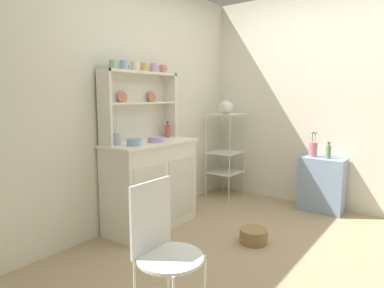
{
  "coord_description": "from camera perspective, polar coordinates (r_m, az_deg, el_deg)",
  "views": [
    {
      "loc": [
        -2.4,
        -0.89,
        1.31
      ],
      "look_at": [
        0.28,
        1.12,
        0.82
      ],
      "focal_mm": 31.18,
      "sensor_mm": 36.0,
      "label": 1
    }
  ],
  "objects": [
    {
      "name": "bowl_floral_medium",
      "position": [
        3.22,
        -6.23,
        0.75
      ],
      "size": [
        0.16,
        0.16,
        0.05
      ],
      "primitive_type": "cylinder",
      "color": "#B79ECC",
      "rests_on": "hutch_cabinet"
    },
    {
      "name": "ground_plane",
      "position": [
        2.87,
        15.52,
        -19.18
      ],
      "size": [
        3.84,
        3.84,
        0.0
      ],
      "primitive_type": "plane",
      "color": "tan",
      "rests_on": "ground"
    },
    {
      "name": "bakers_rack",
      "position": [
        4.36,
        5.78,
        -0.27
      ],
      "size": [
        0.41,
        0.37,
        1.08
      ],
      "color": "silver",
      "rests_on": "ground"
    },
    {
      "name": "wall_right",
      "position": [
        4.12,
        24.57,
        6.69
      ],
      "size": [
        0.05,
        3.84,
        2.5
      ],
      "primitive_type": "cube",
      "color": "silver",
      "rests_on": "ground"
    },
    {
      "name": "utensil_jar",
      "position": [
        3.08,
        -12.85,
        0.89
      ],
      "size": [
        0.08,
        0.08,
        0.23
      ],
      "color": "#B2B7C6",
      "rests_on": "hutch_cabinet"
    },
    {
      "name": "cup_gold_3",
      "position": [
        3.39,
        -8.17,
        12.87
      ],
      "size": [
        0.08,
        0.07,
        0.09
      ],
      "color": "#DBB760",
      "rests_on": "hutch_shelf_unit"
    },
    {
      "name": "cup_sage_0",
      "position": [
        3.12,
        -13.36,
        13.07
      ],
      "size": [
        0.08,
        0.07,
        0.08
      ],
      "color": "#9EB78E",
      "rests_on": "hutch_shelf_unit"
    },
    {
      "name": "cup_lilac_4",
      "position": [
        3.48,
        -6.56,
        12.81
      ],
      "size": [
        0.09,
        0.07,
        0.09
      ],
      "color": "#B79ECC",
      "rests_on": "hutch_shelf_unit"
    },
    {
      "name": "cup_rose_5",
      "position": [
        3.58,
        -4.99,
        12.63
      ],
      "size": [
        0.09,
        0.07,
        0.08
      ],
      "color": "#D17A84",
      "rests_on": "hutch_shelf_unit"
    },
    {
      "name": "oil_bottle",
      "position": [
        4.01,
        22.29,
        -1.21
      ],
      "size": [
        0.05,
        0.05,
        0.18
      ],
      "color": "#6B8C60",
      "rests_on": "side_shelf_blue"
    },
    {
      "name": "wall_back",
      "position": [
        3.47,
        -9.59,
        7.16
      ],
      "size": [
        3.84,
        0.05,
        2.5
      ],
      "primitive_type": "cube",
      "color": "silver",
      "rests_on": "ground"
    },
    {
      "name": "cup_cream_2",
      "position": [
        3.3,
        -9.66,
        12.95
      ],
      "size": [
        0.1,
        0.08,
        0.09
      ],
      "color": "silver",
      "rests_on": "hutch_shelf_unit"
    },
    {
      "name": "hutch_cabinet",
      "position": [
        3.36,
        -7.03,
        -6.72
      ],
      "size": [
        0.97,
        0.45,
        0.87
      ],
      "color": "white",
      "rests_on": "ground"
    },
    {
      "name": "bowl_mixing_large",
      "position": [
        3.02,
        -9.88,
        0.34
      ],
      "size": [
        0.13,
        0.13,
        0.06
      ],
      "primitive_type": "cylinder",
      "color": "#8EB2D1",
      "rests_on": "hutch_cabinet"
    },
    {
      "name": "jam_bottle",
      "position": [
        3.59,
        -4.21,
        2.24
      ],
      "size": [
        0.06,
        0.06,
        0.17
      ],
      "color": "#B74C47",
      "rests_on": "hutch_cabinet"
    },
    {
      "name": "porcelain_teapot",
      "position": [
        4.31,
        5.87,
        6.33
      ],
      "size": [
        0.26,
        0.17,
        0.19
      ],
      "color": "white",
      "rests_on": "bakers_rack"
    },
    {
      "name": "floor_basket",
      "position": [
        3.15,
        10.48,
        -15.17
      ],
      "size": [
        0.25,
        0.25,
        0.13
      ],
      "primitive_type": "cylinder",
      "color": "#93754C",
      "rests_on": "ground"
    },
    {
      "name": "hutch_shelf_unit",
      "position": [
        3.36,
        -9.3,
        7.33
      ],
      "size": [
        0.9,
        0.18,
        0.68
      ],
      "color": "silver",
      "rests_on": "hutch_cabinet"
    },
    {
      "name": "side_shelf_blue",
      "position": [
        4.09,
        21.35,
        -6.47
      ],
      "size": [
        0.28,
        0.48,
        0.62
      ],
      "primitive_type": "cube",
      "color": "#849EBC",
      "rests_on": "ground"
    },
    {
      "name": "flower_vase",
      "position": [
        4.05,
        20.01,
        -0.66
      ],
      "size": [
        0.09,
        0.09,
        0.31
      ],
      "color": "#D17A84",
      "rests_on": "side_shelf_blue"
    },
    {
      "name": "wire_chair",
      "position": [
        1.89,
        -5.13,
        -16.51
      ],
      "size": [
        0.36,
        0.36,
        0.85
      ],
      "rotation": [
        0.0,
        0.0,
        0.54
      ],
      "color": "white",
      "rests_on": "ground"
    },
    {
      "name": "cup_sky_1",
      "position": [
        3.21,
        -11.58,
        13.03
      ],
      "size": [
        0.09,
        0.08,
        0.08
      ],
      "color": "#8EB2D1",
      "rests_on": "hutch_shelf_unit"
    }
  ]
}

